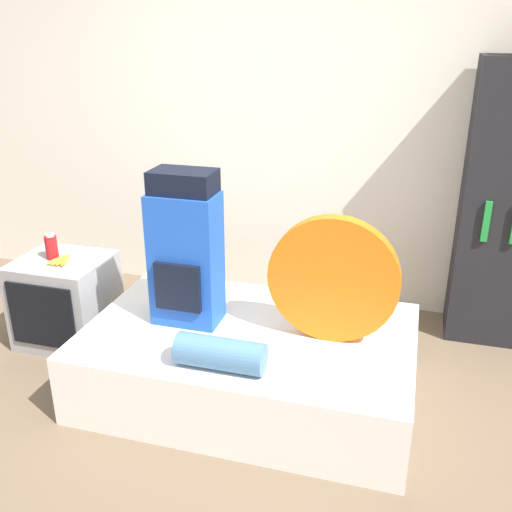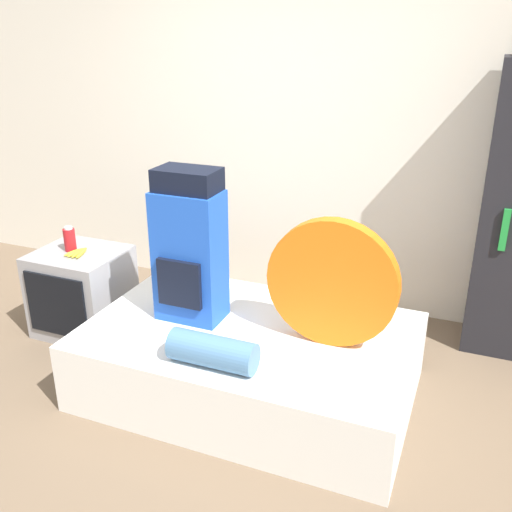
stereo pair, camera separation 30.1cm
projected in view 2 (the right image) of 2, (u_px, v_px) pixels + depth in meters
ground_plane at (191, 435)px, 2.99m from camera, size 16.00×16.00×0.00m
wall_back at (305, 130)px, 4.07m from camera, size 8.00×0.05×2.60m
bed at (250, 360)px, 3.28m from camera, size 1.82×1.16×0.41m
backpack at (189, 248)px, 3.18m from camera, size 0.37×0.27×0.88m
tent_bag at (332, 283)px, 2.94m from camera, size 0.70×0.08×0.70m
sleeping_roll at (213, 351)px, 2.83m from camera, size 0.45×0.16×0.16m
television at (82, 292)px, 3.92m from camera, size 0.57×0.53×0.58m
canister at (70, 239)px, 3.81m from camera, size 0.08×0.08×0.17m
banana_bunch at (78, 252)px, 3.77m from camera, size 0.13×0.18×0.03m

